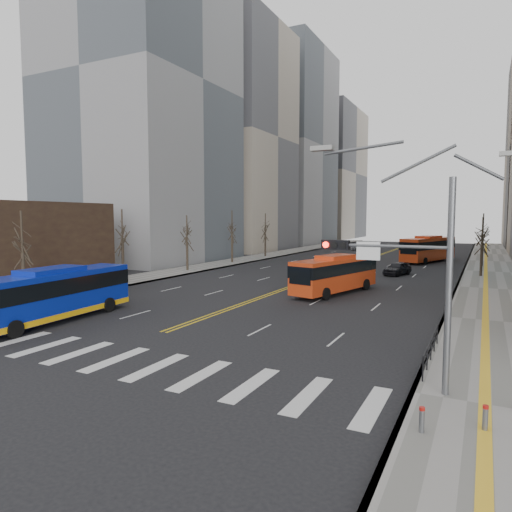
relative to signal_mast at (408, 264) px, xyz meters
The scene contains 17 objects.
ground 14.73m from the signal_mast, behind, with size 220.00×220.00×0.00m, color black.
sidewalk_right 43.43m from the signal_mast, 85.04° to the left, with size 7.00×130.00×0.15m, color slate.
sidewalk_left 52.80m from the signal_mast, 125.14° to the left, with size 5.00×130.00×0.15m, color slate.
crosswalk 14.73m from the signal_mast, behind, with size 26.70×4.00×0.01m.
centerline 54.98m from the signal_mast, 104.56° to the left, with size 0.55×100.00×0.01m.
office_towers 70.52m from the signal_mast, 101.59° to the left, with size 83.00×134.00×58.00m.
signal_mast is the anchor object (origin of this frame).
pedestrian_railing 5.71m from the signal_mast, 82.40° to the left, with size 0.06×6.06×1.02m.
bollards 5.43m from the signal_mast, 40.86° to the right, with size 2.87×3.17×0.78m.
street_trees 38.71m from the signal_mast, 122.76° to the left, with size 35.20×47.20×7.60m.
blue_bus 21.96m from the signal_mast, behind, with size 3.35×11.90×3.43m.
red_bus_near 22.60m from the signal_mast, 113.56° to the left, with size 4.96×10.73×3.34m.
red_bus_far 53.66m from the signal_mast, 95.22° to the left, with size 6.60×12.55×3.87m.
car_white 26.88m from the signal_mast, behind, with size 1.59×4.55×1.50m, color white.
car_dark_mid 36.54m from the signal_mast, 99.96° to the left, with size 1.79×4.44×1.51m, color black.
car_silver 75.72m from the signal_mast, 105.48° to the left, with size 1.84×4.53×1.31m, color #AEADB3.
car_dark_far 71.50m from the signal_mast, 94.73° to the left, with size 1.96×4.25×1.18m, color black.
Camera 1 is at (16.29, -15.51, 6.60)m, focal length 32.00 mm.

